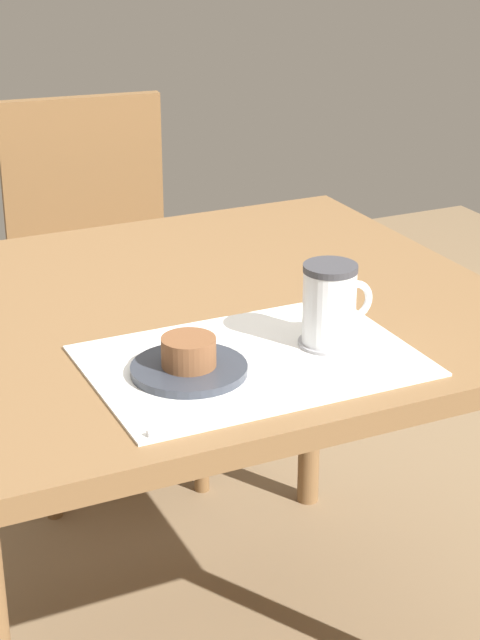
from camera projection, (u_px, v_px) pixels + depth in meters
dining_table at (195, 348)px, 1.77m from camera, size 1.00×0.90×0.72m
wooden_chair at (97, 275)px, 2.55m from camera, size 0.47×0.47×0.88m
placemat at (252, 361)px, 1.53m from camera, size 0.46×0.32×0.00m
pastry_plate at (189, 369)px, 1.49m from camera, size 0.16×0.16×0.01m
pastry at (189, 352)px, 1.48m from camera, size 0.08×0.08×0.04m
coffee_coaster at (328, 343)px, 1.58m from camera, size 0.09×0.09×0.00m
coffee_mug at (331, 303)px, 1.55m from camera, size 0.11×0.08×0.12m
teaspoon at (194, 421)px, 1.35m from camera, size 0.13×0.02×0.01m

